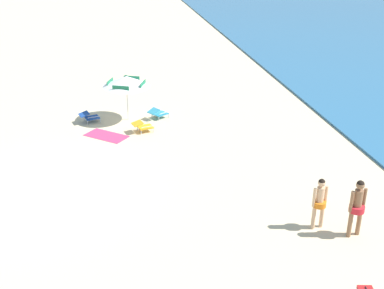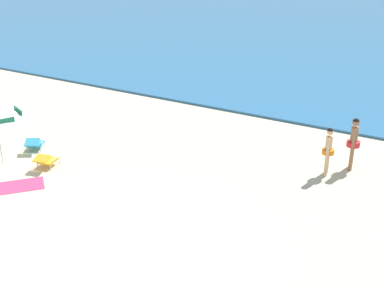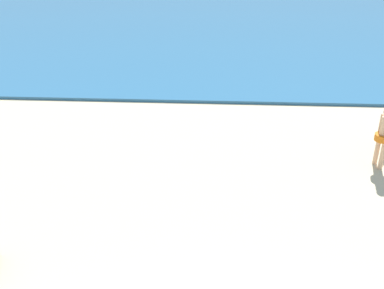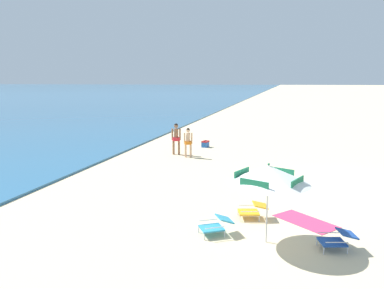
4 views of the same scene
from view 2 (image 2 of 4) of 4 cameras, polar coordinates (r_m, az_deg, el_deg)
The scene contains 6 objects.
ground_plane at distance 12.91m, azimuth -14.18°, elevation -12.66°, with size 800.00×800.00×0.00m, color beige.
lounge_chair_under_umbrella at distance 19.21m, azimuth -17.15°, elevation 0.14°, with size 0.90×1.01×0.51m.
lounge_chair_facing_sea at distance 17.71m, azimuth -15.96°, elevation -1.66°, with size 0.73×0.95×0.49m.
person_standing_near_shore at distance 17.49m, azimuth 17.56°, elevation 0.49°, with size 0.43×0.52×1.77m.
person_standing_beside at distance 16.87m, azimuth 14.95°, elevation -0.37°, with size 0.39×0.47×1.60m.
beach_towel at distance 16.81m, azimuth -19.22°, elevation -4.46°, with size 0.90×1.80×0.01m, color #DB3866.
Camera 2 is at (7.83, -7.18, 7.34)m, focal length 47.90 mm.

